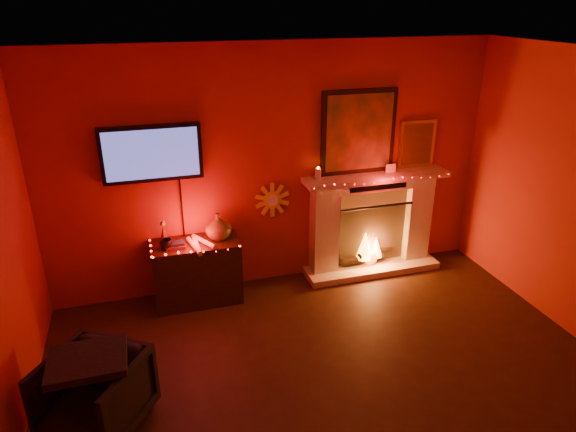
% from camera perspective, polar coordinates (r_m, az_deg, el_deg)
% --- Properties ---
extents(room, '(5.00, 5.00, 5.00)m').
position_cam_1_polar(room, '(3.51, 9.69, -7.03)').
color(room, black).
rests_on(room, ground).
extents(floor, '(5.00, 5.00, 0.00)m').
position_cam_1_polar(floor, '(4.34, 8.41, -22.63)').
color(floor, black).
rests_on(floor, ground).
extents(fireplace, '(1.72, 0.40, 2.18)m').
position_cam_1_polar(fireplace, '(6.16, 9.26, 0.25)').
color(fireplace, beige).
rests_on(fireplace, floor).
extents(tv, '(1.00, 0.07, 1.24)m').
position_cam_1_polar(tv, '(5.34, -14.90, 6.69)').
color(tv, black).
rests_on(tv, room).
extents(sunburst_clock, '(0.40, 0.03, 0.40)m').
position_cam_1_polar(sunburst_clock, '(5.74, -1.76, 1.79)').
color(sunburst_clock, yellow).
rests_on(sunburst_clock, room).
extents(console_table, '(0.92, 0.56, 0.99)m').
position_cam_1_polar(console_table, '(5.66, -9.99, -5.70)').
color(console_table, black).
rests_on(console_table, floor).
extents(armchair, '(0.96, 0.96, 0.64)m').
position_cam_1_polar(armchair, '(4.38, -20.67, -18.00)').
color(armchair, black).
rests_on(armchair, floor).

